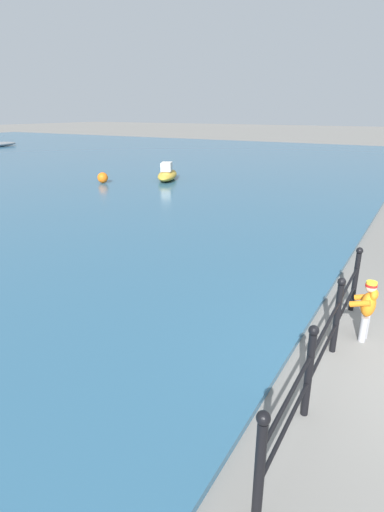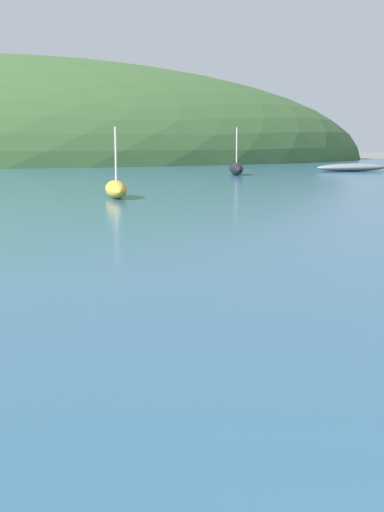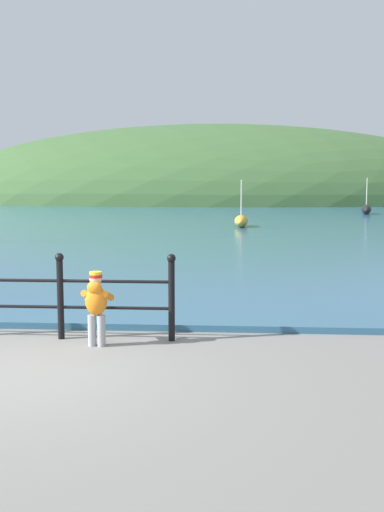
{
  "view_description": "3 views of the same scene",
  "coord_description": "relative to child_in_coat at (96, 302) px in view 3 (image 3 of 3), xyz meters",
  "views": [
    {
      "loc": [
        -5.39,
        0.71,
        3.43
      ],
      "look_at": [
        -0.14,
        3.78,
        1.22
      ],
      "focal_mm": 28.0,
      "sensor_mm": 36.0,
      "label": 1
    },
    {
      "loc": [
        -1.1,
        -0.21,
        1.98
      ],
      "look_at": [
        0.93,
        6.78,
        0.78
      ],
      "focal_mm": 50.0,
      "sensor_mm": 36.0,
      "label": 2
    },
    {
      "loc": [
        2.56,
        -6.53,
        2.15
      ],
      "look_at": [
        1.87,
        3.54,
        0.94
      ],
      "focal_mm": 42.0,
      "sensor_mm": 36.0,
      "label": 3
    }
  ],
  "objects": [
    {
      "name": "boat_blue_hull",
      "position": [
        2.19,
        21.39,
        -0.21
      ],
      "size": [
        0.74,
        2.15,
        2.27
      ],
      "color": "gold",
      "rests_on": "water"
    },
    {
      "name": "far_hillside",
      "position": [
        -0.76,
        65.01,
        -0.6
      ],
      "size": [
        69.4,
        38.17,
        18.33
      ],
      "color": "#3D6033",
      "rests_on": "ground"
    },
    {
      "name": "iron_railing",
      "position": [
        -1.36,
        0.34,
        0.04
      ],
      "size": [
        4.78,
        0.12,
        1.21
      ],
      "color": "black",
      "rests_on": "ground"
    },
    {
      "name": "water",
      "position": [
        -0.76,
        30.84,
        -0.55
      ],
      "size": [
        80.0,
        60.0,
        0.1
      ],
      "primitive_type": "cube",
      "color": "#2D5B7A",
      "rests_on": "ground"
    },
    {
      "name": "boat_mid_harbor",
      "position": [
        10.98,
        34.46,
        -0.17
      ],
      "size": [
        1.07,
        2.38,
        2.48
      ],
      "color": "black",
      "rests_on": "water"
    },
    {
      "name": "ground_plane",
      "position": [
        -0.76,
        -1.16,
        -0.6
      ],
      "size": [
        200.0,
        200.0,
        0.0
      ],
      "primitive_type": "plane",
      "color": "slate"
    },
    {
      "name": "child_in_coat",
      "position": [
        0.0,
        0.0,
        0.0
      ],
      "size": [
        0.4,
        0.39,
        1.0
      ],
      "color": "#99999E",
      "rests_on": "ground"
    }
  ]
}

